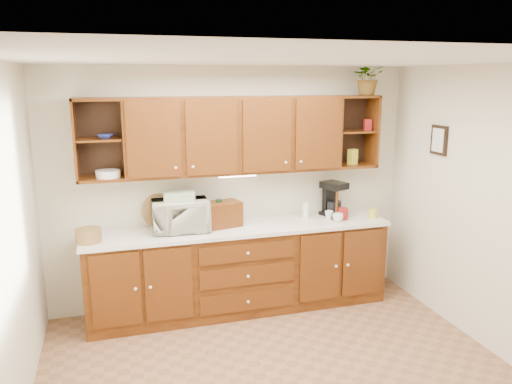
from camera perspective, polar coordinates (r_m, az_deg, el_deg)
floor at (r=4.44m, az=3.29°, el=-20.93°), size 4.00×4.00×0.00m
ceiling at (r=3.70m, az=3.81°, el=14.90°), size 4.00×4.00×0.00m
back_wall at (r=5.49m, az=-2.69°, el=0.56°), size 4.00×0.00×4.00m
left_wall at (r=3.73m, az=-27.00°, el=-6.82°), size 0.00×3.50×3.50m
right_wall at (r=4.91m, az=26.09°, el=-2.25°), size 0.00×3.50×3.50m
base_cabinets at (r=5.46m, az=-1.83°, el=-8.84°), size 3.20×0.60×0.90m
countertop at (r=5.30m, az=-1.84°, el=-4.14°), size 3.24×0.64×0.04m
upper_cabinets at (r=5.25m, az=-2.23°, el=6.54°), size 3.20×0.33×0.80m
undercabinet_light at (r=5.26m, az=-2.15°, el=1.89°), size 0.40×0.05×0.02m
framed_picture at (r=5.48m, az=20.19°, el=5.59°), size 0.03×0.24×0.30m
wicker_basket at (r=5.03m, az=-18.61°, el=-4.72°), size 0.32×0.32×0.13m
microwave at (r=5.16m, az=-8.61°, el=-2.70°), size 0.58×0.40×0.31m
towel_stack at (r=5.11m, az=-8.69°, el=-0.51°), size 0.34×0.28×0.09m
wine_bottle at (r=5.27m, az=-4.24°, el=-2.38°), size 0.07×0.07×0.29m
woven_tray at (r=5.37m, az=-11.09°, el=-3.82°), size 0.36×0.23×0.35m
bread_box at (r=5.27m, az=-3.88°, el=-2.55°), size 0.42×0.32×0.26m
mug_tree at (r=5.60m, az=9.16°, el=-2.64°), size 0.29×0.28×0.31m
canister_red at (r=5.62m, az=9.87°, el=-2.45°), size 0.14×0.14×0.13m
canister_white at (r=5.60m, az=5.70°, el=-2.10°), size 0.09×0.09×0.18m
canister_yellow at (r=5.74m, az=13.20°, el=-2.43°), size 0.10×0.10×0.10m
coffee_maker at (r=5.74m, az=8.77°, el=-0.82°), size 0.29×0.33×0.39m
bowl_stack at (r=5.07m, az=-16.83°, el=6.09°), size 0.18×0.18×0.04m
plate_stack at (r=5.10m, az=-16.56°, el=2.00°), size 0.30×0.30×0.07m
pantry_box_yellow at (r=5.74m, az=10.98°, el=3.98°), size 0.12×0.10×0.17m
pantry_box_red at (r=5.78m, az=12.62°, el=7.52°), size 0.10×0.09×0.12m
potted_plant at (r=5.71m, az=12.69°, el=12.68°), size 0.42×0.38×0.38m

